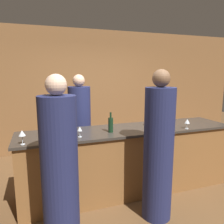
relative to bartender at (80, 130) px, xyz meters
name	(u,v)px	position (x,y,z in m)	size (l,w,h in m)	color
ground_plane	(128,190)	(0.59, -0.79, -0.82)	(14.00, 14.00, 0.00)	brown
back_wall	(93,90)	(0.59, 1.39, 0.58)	(8.00, 0.06, 2.80)	brown
bar_counter	(129,160)	(0.59, -0.79, -0.33)	(3.23, 0.73, 0.99)	brown
bartender	(80,130)	(0.00, 0.00, 0.00)	(0.38, 0.38, 1.79)	#1E234C
guest_0	(60,171)	(-0.51, -1.58, 0.01)	(0.37, 0.37, 1.81)	#1E234C
guest_1	(158,152)	(0.68, -1.49, 0.04)	(0.36, 0.36, 1.86)	#1E234C
wine_bottle_0	(153,120)	(0.99, -0.82, 0.28)	(0.08, 0.08, 0.29)	black
wine_bottle_1	(111,124)	(0.27, -0.89, 0.28)	(0.07, 0.07, 0.28)	black
wine_glass_0	(22,134)	(-0.87, -1.06, 0.30)	(0.08, 0.08, 0.17)	silver
wine_glass_1	(80,129)	(-0.19, -0.98, 0.27)	(0.06, 0.06, 0.14)	silver
wine_glass_2	(187,121)	(1.41, -1.08, 0.28)	(0.07, 0.07, 0.15)	silver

